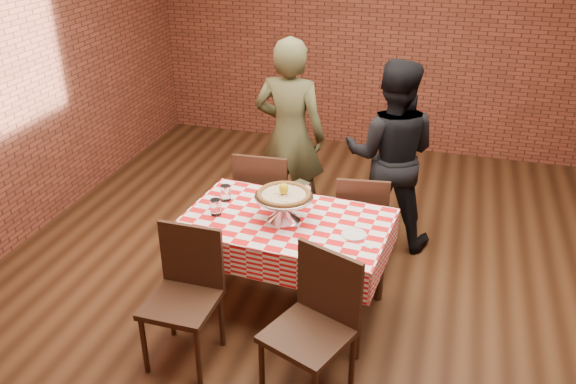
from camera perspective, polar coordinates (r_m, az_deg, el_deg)
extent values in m
plane|color=black|center=(4.77, 3.79, -8.97)|extent=(6.00, 6.00, 0.00)
plane|color=brown|center=(6.96, 9.93, 15.46)|extent=(5.50, 0.00, 5.50)
cube|color=#341E13|center=(4.33, -0.16, -7.05)|extent=(1.47, 0.95, 0.75)
cylinder|color=beige|center=(4.04, -0.40, -0.29)|extent=(0.41, 0.41, 0.03)
ellipsoid|color=yellow|center=(4.02, -0.40, 0.31)|extent=(0.07, 0.07, 0.08)
cylinder|color=white|center=(4.19, -6.98, -1.46)|extent=(0.08, 0.08, 0.12)
cylinder|color=white|center=(4.38, -6.02, -0.09)|extent=(0.08, 0.08, 0.12)
cylinder|color=white|center=(3.96, 6.37, -4.09)|extent=(0.18, 0.18, 0.01)
cube|color=white|center=(3.87, 7.24, -5.08)|extent=(0.06, 0.06, 0.00)
cube|color=white|center=(3.85, 7.85, -5.25)|extent=(0.06, 0.05, 0.00)
cube|color=silver|center=(4.33, 1.30, 0.02)|extent=(0.13, 0.12, 0.15)
imported|color=#464729|center=(5.23, 0.18, 5.42)|extent=(0.64, 0.43, 1.75)
imported|color=black|center=(5.04, 9.84, 3.49)|extent=(0.82, 0.65, 1.64)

